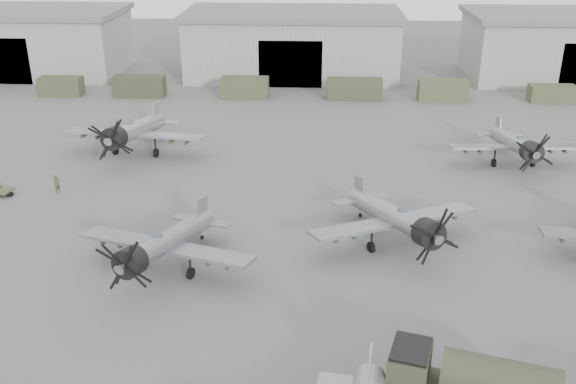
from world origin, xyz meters
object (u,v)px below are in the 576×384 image
object	(u,v)px
aircraft_mid_1	(163,244)
aircraft_far_1	(517,145)
aircraft_far_0	(133,131)
fuel_tanker	(473,380)
aircraft_mid_2	(398,219)
ground_crew	(57,184)

from	to	relation	value
aircraft_mid_1	aircraft_far_1	bearing A→B (deg)	54.03
aircraft_far_0	fuel_tanker	size ratio (longest dim) A/B	1.63
fuel_tanker	aircraft_mid_2	bearing A→B (deg)	112.75
ground_crew	aircraft_mid_2	bearing A→B (deg)	-83.56
aircraft_far_0	fuel_tanker	distance (m)	40.27
fuel_tanker	aircraft_mid_1	bearing A→B (deg)	162.18
aircraft_far_1	ground_crew	xyz separation A→B (m)	(-38.74, -7.57, -1.35)
aircraft_far_1	aircraft_mid_2	bearing A→B (deg)	-131.49
aircraft_mid_2	fuel_tanker	xyz separation A→B (m)	(1.78, -15.44, -0.48)
aircraft_mid_1	fuel_tanker	world-z (taller)	aircraft_mid_1
aircraft_far_1	fuel_tanker	size ratio (longest dim) A/B	1.42
fuel_tanker	ground_crew	xyz separation A→B (m)	(-28.35, 23.45, -0.97)
aircraft_mid_1	aircraft_mid_2	xyz separation A→B (m)	(14.99, 4.13, 0.08)
aircraft_far_0	aircraft_mid_1	bearing A→B (deg)	-62.75
aircraft_mid_1	aircraft_far_0	xyz separation A→B (m)	(-7.52, 20.80, 0.29)
aircraft_far_1	fuel_tanker	xyz separation A→B (m)	(-10.38, -31.02, -0.39)
aircraft_far_0	aircraft_mid_2	bearing A→B (deg)	-29.14
aircraft_mid_2	aircraft_far_0	xyz separation A→B (m)	(-22.52, 16.67, 0.21)
aircraft_mid_2	aircraft_far_1	distance (m)	19.77
aircraft_mid_1	aircraft_far_1	xyz separation A→B (m)	(27.16, 19.71, -0.02)
aircraft_mid_1	fuel_tanker	size ratio (longest dim) A/B	1.42
aircraft_far_0	aircraft_far_1	distance (m)	34.70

